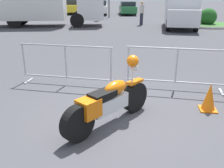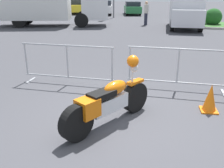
{
  "view_description": "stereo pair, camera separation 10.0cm",
  "coord_description": "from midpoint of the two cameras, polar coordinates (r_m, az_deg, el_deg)",
  "views": [
    {
      "loc": [
        0.34,
        -4.36,
        2.34
      ],
      "look_at": [
        -0.23,
        0.16,
        0.65
      ],
      "focal_mm": 40.0,
      "sensor_mm": 36.0,
      "label": 1
    },
    {
      "loc": [
        0.44,
        -4.35,
        2.34
      ],
      "look_at": [
        -0.23,
        0.16,
        0.65
      ],
      "focal_mm": 40.0,
      "sensor_mm": 36.0,
      "label": 2
    }
  ],
  "objects": [
    {
      "name": "box_truck",
      "position": [
        19.02,
        -14.63,
        17.64
      ],
      "size": [
        7.99,
        3.72,
        2.98
      ],
      "rotation": [
        0.0,
        0.0,
        0.2
      ],
      "color": "silver",
      "rests_on": "ground"
    },
    {
      "name": "motorcycle",
      "position": [
        4.56,
        -0.11,
        -3.97
      ],
      "size": [
        1.39,
        1.83,
        1.21
      ],
      "rotation": [
        0.0,
        0.0,
        0.95
      ],
      "color": "black",
      "rests_on": "ground"
    },
    {
      "name": "crowd_barrier_far",
      "position": [
        6.38,
        15.24,
        3.41
      ],
      "size": [
        2.49,
        0.62,
        1.07
      ],
      "rotation": [
        0.0,
        0.0,
        -0.08
      ],
      "color": "#9EA0A5",
      "rests_on": "ground"
    },
    {
      "name": "crowd_barrier_near",
      "position": [
        6.64,
        -9.69,
        4.52
      ],
      "size": [
        2.49,
        0.62,
        1.07
      ],
      "rotation": [
        0.0,
        0.0,
        -0.08
      ],
      "color": "#9EA0A5",
      "rests_on": "ground"
    },
    {
      "name": "delivery_van",
      "position": [
        18.18,
        16.62,
        16.12
      ],
      "size": [
        2.2,
        5.09,
        2.31
      ],
      "rotation": [
        0.0,
        0.0,
        -1.62
      ],
      "color": "silver",
      "rests_on": "ground"
    },
    {
      "name": "parked_car_white",
      "position": [
        28.18,
        -1.83,
        17.12
      ],
      "size": [
        2.4,
        4.5,
        1.45
      ],
      "rotation": [
        0.0,
        0.0,
        1.73
      ],
      "color": "white",
      "rests_on": "ground"
    },
    {
      "name": "ground_plane",
      "position": [
        4.96,
        2.92,
        -7.83
      ],
      "size": [
        120.0,
        120.0,
        0.0
      ],
      "primitive_type": "plane",
      "color": "#424247"
    },
    {
      "name": "pedestrian",
      "position": [
        19.14,
        7.95,
        15.95
      ],
      "size": [
        0.48,
        0.48,
        1.69
      ],
      "rotation": [
        0.0,
        0.0,
        0.81
      ],
      "color": "#262838",
      "rests_on": "ground"
    },
    {
      "name": "parked_car_yellow",
      "position": [
        29.57,
        -7.79,
        17.16
      ],
      "size": [
        2.49,
        4.68,
        1.51
      ],
      "rotation": [
        0.0,
        0.0,
        1.73
      ],
      "color": "yellow",
      "rests_on": "ground"
    },
    {
      "name": "planter_island",
      "position": [
        19.75,
        22.03,
        13.41
      ],
      "size": [
        3.78,
        3.78,
        1.24
      ],
      "color": "#ADA89E",
      "rests_on": "ground"
    },
    {
      "name": "parked_car_silver",
      "position": [
        30.42,
        -13.76,
        16.87
      ],
      "size": [
        2.49,
        4.69,
        1.51
      ],
      "rotation": [
        0.0,
        0.0,
        1.73
      ],
      "color": "#B7BABF",
      "rests_on": "ground"
    },
    {
      "name": "traffic_cone",
      "position": [
        5.53,
        22.04,
        -3.02
      ],
      "size": [
        0.34,
        0.34,
        0.59
      ],
      "color": "orange",
      "rests_on": "ground"
    },
    {
      "name": "parked_car_green",
      "position": [
        28.01,
        4.8,
        16.93
      ],
      "size": [
        2.22,
        4.17,
        1.35
      ],
      "rotation": [
        0.0,
        0.0,
        1.73
      ],
      "color": "#236B38",
      "rests_on": "ground"
    }
  ]
}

